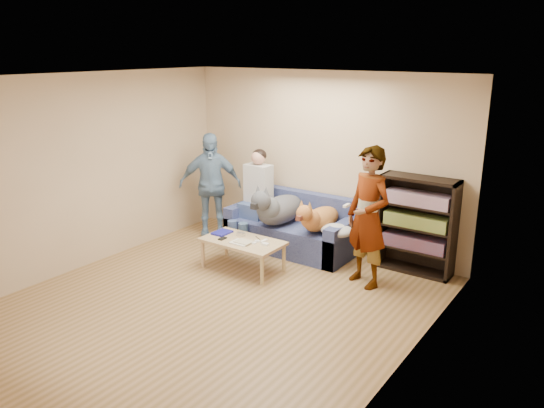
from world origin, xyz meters
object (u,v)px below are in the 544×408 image
Objects in this scene: notebook_blue at (222,233)px; dog_tan at (318,218)px; camera_silver at (241,234)px; coffee_table at (243,243)px; dog_gray at (277,209)px; sofa at (293,230)px; person_standing_left at (210,185)px; bookshelf at (417,223)px; person_standing_right at (368,217)px; person_seated at (255,194)px.

dog_tan is (1.05, 0.83, 0.18)m from notebook_blue.
camera_silver is 0.18m from coffee_table.
notebook_blue is at bearing -118.04° from dog_gray.
camera_silver reaches higher than notebook_blue.
notebook_blue is 0.29m from camera_silver.
sofa is 1.07m from coffee_table.
camera_silver is 0.73m from dog_gray.
person_standing_left reaches higher than sofa.
dog_tan is at bearing -162.37° from bookshelf.
person_standing_right is at bearing -46.48° from person_standing_left.
dog_tan is at bearing 53.88° from coffee_table.
sofa is 0.65m from dog_tan.
bookshelf reaches higher than camera_silver.
dog_tan is (0.53, -0.17, 0.33)m from sofa.
bookshelf is at bearing -32.38° from person_standing_left.
person_standing_left reaches higher than camera_silver.
person_standing_right is 1.21× the size of person_seated.
person_standing_left is 0.80m from person_seated.
person_seated is 1.29× the size of dog_tan.
person_standing_left is at bearing 147.26° from coffee_table.
dog_gray reaches higher than camera_silver.
person_standing_right is at bearing 13.92° from notebook_blue.
camera_silver is 2.36m from bookshelf.
person_standing_left is at bearing 148.77° from camera_silver.
person_standing_right is 1.40× the size of dog_gray.
person_standing_left is (-2.84, 0.29, -0.06)m from person_standing_right.
person_standing_left is 1.52m from sofa.
coffee_table is (0.40, -0.05, -0.06)m from notebook_blue.
dog_gray is (-1.55, 0.28, -0.23)m from person_standing_right.
bookshelf is at bearing 14.04° from dog_gray.
notebook_blue is 2.36× the size of camera_silver.
person_standing_right is 16.15× the size of camera_silver.
dog_gray is at bearing -41.26° from person_standing_left.
dog_gray is 0.98× the size of bookshelf.
sofa is at bearing 161.99° from dog_tan.
bookshelf reaches higher than dog_tan.
dog_gray is at bearing -168.77° from person_standing_right.
coffee_table is at bearing -139.68° from person_standing_right.
camera_silver is at bearing -135.04° from dog_tan.
coffee_table is at bearing -126.12° from dog_tan.
dog_gray is at bearing -13.44° from person_seated.
dog_gray is 1.16× the size of coffee_table.
sofa is (1.40, 0.23, -0.54)m from person_standing_left.
notebook_blue is 0.41m from coffee_table.
person_standing_right is 1.64m from sofa.
bookshelf is (2.04, 1.17, 0.23)m from camera_silver.
dog_tan is at bearing 6.59° from dog_gray.
sofa is 1.66× the size of dog_tan.
person_standing_left is 1.24m from notebook_blue.
camera_silver is 0.08× the size of bookshelf.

